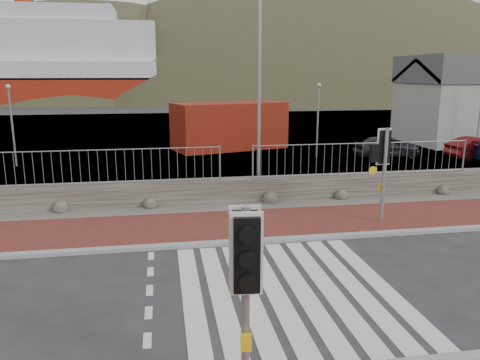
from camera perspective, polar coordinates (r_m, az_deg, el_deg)
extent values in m
plane|color=#28282B|center=(10.58, 5.89, -13.24)|extent=(220.00, 220.00, 0.00)
cube|color=brown|center=(14.64, 1.22, -5.47)|extent=(40.00, 3.00, 0.08)
cube|color=gray|center=(13.24, 2.44, -7.44)|extent=(40.00, 0.25, 0.12)
cube|color=silver|center=(10.27, -5.84, -14.07)|extent=(0.42, 5.60, 0.01)
cube|color=silver|center=(10.31, -2.42, -13.88)|extent=(0.42, 5.60, 0.01)
cube|color=silver|center=(10.40, 0.96, -13.64)|extent=(0.42, 5.60, 0.01)
cube|color=silver|center=(10.51, 4.27, -13.36)|extent=(0.42, 5.60, 0.01)
cube|color=silver|center=(10.66, 7.49, -13.05)|extent=(0.42, 5.60, 0.01)
cube|color=silver|center=(10.84, 10.60, -12.71)|extent=(0.42, 5.60, 0.01)
cube|color=silver|center=(11.05, 13.59, -12.35)|extent=(0.42, 5.60, 0.01)
cube|color=silver|center=(11.28, 16.46, -11.97)|extent=(0.42, 5.60, 0.01)
cube|color=#59544C|center=(16.52, -0.08, -3.35)|extent=(40.00, 1.50, 0.06)
cube|color=#423C36|center=(17.17, -0.52, -1.27)|extent=(40.00, 0.60, 0.90)
cylinder|color=gray|center=(16.64, -17.03, 3.51)|extent=(8.40, 0.04, 0.04)
cylinder|color=gray|center=(16.72, -2.47, 2.02)|extent=(0.07, 0.07, 1.20)
cylinder|color=gray|center=(18.08, 14.80, 4.36)|extent=(8.40, 0.04, 0.04)
cylinder|color=gray|center=(16.90, 1.57, 2.15)|extent=(0.07, 0.07, 1.20)
cylinder|color=gray|center=(20.25, 25.61, 2.67)|extent=(0.07, 0.07, 1.20)
cube|color=#4C4C4F|center=(37.42, -5.51, 5.70)|extent=(120.00, 40.00, 0.50)
cube|color=#3F4C54|center=(72.24, -7.56, 9.09)|extent=(220.00, 50.00, 0.05)
cube|color=silver|center=(78.68, -21.61, 15.20)|extent=(30.00, 12.00, 6.00)
cube|color=silver|center=(79.01, -21.86, 18.08)|extent=(18.00, 10.00, 2.50)
ellipsoid|color=#323822|center=(100.89, -16.31, -1.78)|extent=(106.40, 68.40, 76.00)
ellipsoid|color=#323822|center=(106.87, 8.66, -3.92)|extent=(140.00, 90.00, 100.00)
cylinder|color=gray|center=(6.57, 0.66, -15.84)|extent=(0.12, 0.12, 2.98)
cube|color=#E6B10D|center=(6.76, 0.65, -18.61)|extent=(0.16, 0.10, 0.23)
cube|color=black|center=(6.19, 0.68, -8.48)|extent=(0.45, 0.30, 1.12)
sphere|color=red|center=(6.08, 0.69, -5.67)|extent=(0.16, 0.16, 0.16)
cylinder|color=gray|center=(15.16, 17.14, 0.38)|extent=(0.12, 0.12, 3.03)
cube|color=#E6B10D|center=(15.24, 17.05, -1.01)|extent=(0.15, 0.09, 0.24)
cube|color=black|center=(14.99, 17.37, 3.81)|extent=(0.44, 0.26, 1.14)
sphere|color=#0CE53F|center=(15.04, 17.29, 2.59)|extent=(0.16, 0.16, 0.16)
cube|color=black|center=(14.85, 16.03, 3.18)|extent=(0.24, 0.18, 0.54)
cylinder|color=gray|center=(17.64, 2.34, 10.10)|extent=(0.13, 0.13, 7.58)
cube|color=maroon|center=(29.47, -1.29, 6.63)|extent=(7.44, 4.81, 2.87)
imported|color=black|center=(27.71, 17.45, 3.94)|extent=(3.66, 1.48, 1.24)
imported|color=#5A0C0E|center=(29.19, 27.12, 3.50)|extent=(3.76, 1.62, 1.20)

